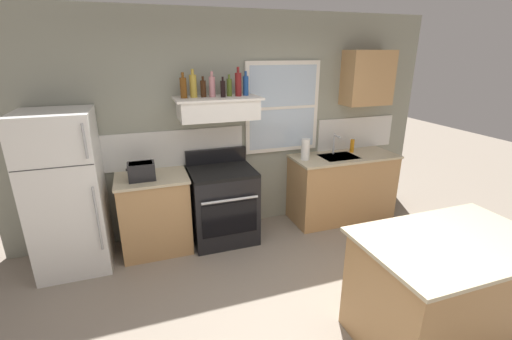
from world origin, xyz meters
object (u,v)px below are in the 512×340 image
at_px(bottle_olive_oil_square, 229,87).
at_px(bottle_blue_liqueur, 246,85).
at_px(refrigerator, 67,193).
at_px(bottle_champagne_gold_foil, 193,86).
at_px(bottle_balsamic_dark, 223,89).
at_px(bottle_rose_pink, 212,86).
at_px(toaster, 142,171).
at_px(bottle_red_label_wine, 238,84).
at_px(dish_soap_bottle, 352,146).
at_px(bottle_brown_stout, 203,88).
at_px(kitchen_island, 444,290).
at_px(bottle_amber_wine, 183,87).
at_px(stove_range, 223,204).
at_px(paper_towel_roll, 305,150).

relative_size(bottle_olive_oil_square, bottle_blue_liqueur, 0.88).
xyz_separation_m(refrigerator, bottle_champagne_gold_foil, (1.40, 0.18, 1.03)).
bearing_deg(bottle_olive_oil_square, bottle_balsamic_dark, -144.79).
distance_m(bottle_rose_pink, bottle_blue_liqueur, 0.40).
xyz_separation_m(bottle_rose_pink, bottle_olive_oil_square, (0.20, -0.01, -0.02)).
relative_size(toaster, bottle_red_label_wine, 0.92).
bearing_deg(dish_soap_bottle, bottle_champagne_gold_foil, 179.59).
bearing_deg(bottle_brown_stout, kitchen_island, -58.26).
height_order(bottle_rose_pink, bottle_blue_liqueur, bottle_rose_pink).
height_order(bottle_blue_liqueur, dish_soap_bottle, bottle_blue_liqueur).
distance_m(bottle_amber_wine, bottle_brown_stout, 0.22).
bearing_deg(toaster, bottle_brown_stout, 13.68).
bearing_deg(stove_range, refrigerator, -179.20).
xyz_separation_m(stove_range, bottle_amber_wine, (-0.37, 0.12, 1.40)).
distance_m(stove_range, bottle_red_label_wine, 1.44).
distance_m(bottle_brown_stout, paper_towel_roll, 1.49).
xyz_separation_m(toaster, dish_soap_bottle, (2.78, 0.18, -0.01)).
xyz_separation_m(toaster, bottle_amber_wine, (0.53, 0.16, 0.85)).
relative_size(stove_range, bottle_red_label_wine, 3.37).
relative_size(bottle_amber_wine, bottle_blue_liqueur, 1.00).
bearing_deg(bottle_balsamic_dark, bottle_champagne_gold_foil, 163.88).
bearing_deg(toaster, dish_soap_bottle, 3.65).
xyz_separation_m(bottle_blue_liqueur, dish_soap_bottle, (1.53, 0.00, -0.86)).
height_order(toaster, bottle_red_label_wine, bottle_red_label_wine).
relative_size(bottle_olive_oil_square, bottle_red_label_wine, 0.75).
height_order(bottle_olive_oil_square, bottle_blue_liqueur, bottle_blue_liqueur).
xyz_separation_m(bottle_red_label_wine, kitchen_island, (1.01, -2.23, -1.42)).
distance_m(bottle_brown_stout, bottle_balsamic_dark, 0.22).
relative_size(bottle_rose_pink, dish_soap_bottle, 1.55).
bearing_deg(bottle_champagne_gold_foil, bottle_rose_pink, -4.85).
relative_size(toaster, dish_soap_bottle, 1.65).
bearing_deg(bottle_olive_oil_square, stove_range, -140.29).
bearing_deg(bottle_red_label_wine, bottle_balsamic_dark, -169.13).
distance_m(refrigerator, bottle_olive_oil_square, 2.07).
xyz_separation_m(toaster, bottle_red_label_wine, (1.15, 0.14, 0.87)).
relative_size(bottle_brown_stout, dish_soap_bottle, 1.26).
relative_size(refrigerator, paper_towel_roll, 6.28).
height_order(bottle_champagne_gold_foil, paper_towel_roll, bottle_champagne_gold_foil).
distance_m(refrigerator, kitchen_island, 3.61).
relative_size(bottle_champagne_gold_foil, bottle_balsamic_dark, 1.37).
bearing_deg(bottle_brown_stout, bottle_champagne_gold_foil, 174.78).
relative_size(bottle_balsamic_dark, bottle_blue_liqueur, 0.82).
height_order(bottle_balsamic_dark, bottle_blue_liqueur, bottle_blue_liqueur).
bearing_deg(kitchen_island, bottle_blue_liqueur, 111.85).
height_order(refrigerator, bottle_red_label_wine, bottle_red_label_wine).
bearing_deg(bottle_champagne_gold_foil, bottle_amber_wine, -165.95).
bearing_deg(bottle_champagne_gold_foil, dish_soap_bottle, -0.41).
xyz_separation_m(bottle_olive_oil_square, kitchen_island, (1.11, -2.25, -1.39)).
bearing_deg(bottle_blue_liqueur, bottle_brown_stout, 179.25).
bearing_deg(stove_range, kitchen_island, -59.39).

